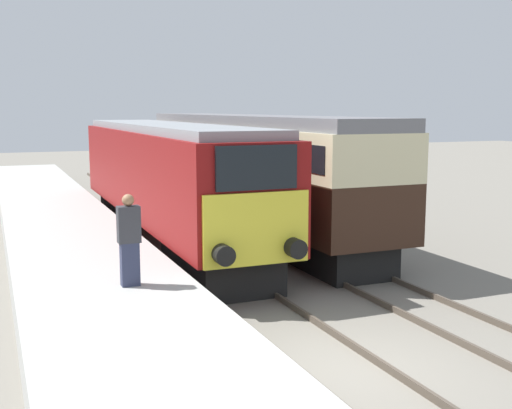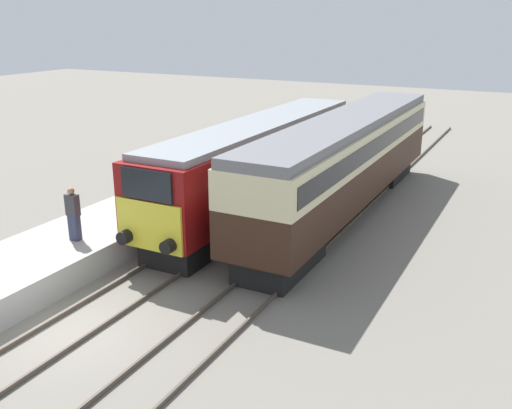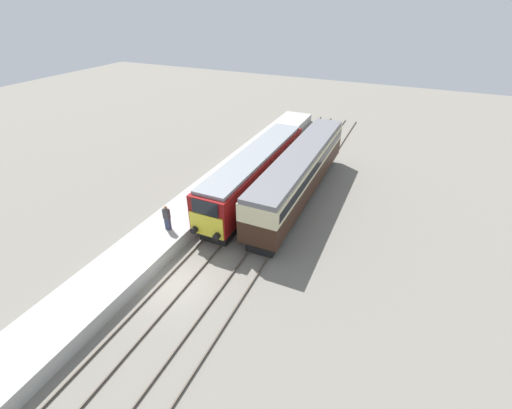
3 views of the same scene
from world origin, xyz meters
TOP-DOWN VIEW (x-y plane):
  - ground_plane at (0.00, 0.00)m, footprint 120.00×120.00m
  - platform_left at (-3.30, 8.00)m, footprint 3.50×50.00m
  - rails_near_track at (0.00, 5.00)m, footprint 1.51×60.00m
  - rails_far_track at (3.40, 5.00)m, footprint 1.50×60.00m
  - locomotive at (0.00, 11.42)m, footprint 2.70×15.86m
  - passenger_carriage at (3.40, 12.67)m, footprint 2.75×17.29m
  - person_on_platform at (-2.87, 3.36)m, footprint 0.44×0.26m

SIDE VIEW (x-z plane):
  - ground_plane at x=0.00m, z-range 0.00..0.00m
  - rails_near_track at x=0.00m, z-range 0.00..0.14m
  - rails_far_track at x=3.40m, z-range 0.00..0.14m
  - platform_left at x=-3.30m, z-range 0.00..0.93m
  - person_on_platform at x=-2.87m, z-range 0.94..2.78m
  - locomotive at x=0.00m, z-range 0.25..4.19m
  - passenger_carriage at x=3.40m, z-range 0.43..4.61m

